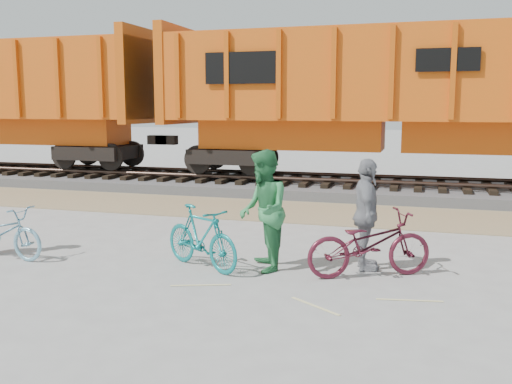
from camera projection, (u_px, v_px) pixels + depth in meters
ground at (279, 276)px, 8.95m from camera, size 120.00×120.00×0.00m
gravel_strip at (334, 213)px, 14.16m from camera, size 120.00×3.00×0.02m
ballast_bed at (352, 189)px, 17.45m from camera, size 120.00×4.00×0.30m
track at (352, 178)px, 17.40m from camera, size 120.00×2.60×0.24m
hopper_car_center at (394, 94)px, 16.70m from camera, size 14.00×3.13×4.65m
bicycle_blue at (2, 232)px, 9.96m from camera, size 1.82×0.78×0.93m
bicycle_teal at (201, 237)px, 9.31m from camera, size 1.75×1.25×1.04m
bicycle_maroon at (369, 244)px, 8.84m from camera, size 2.09×1.51×1.04m
person_man at (263, 211)px, 9.15m from camera, size 1.05×1.17×1.96m
person_woman at (366, 215)px, 9.20m from camera, size 0.63×1.13×1.82m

